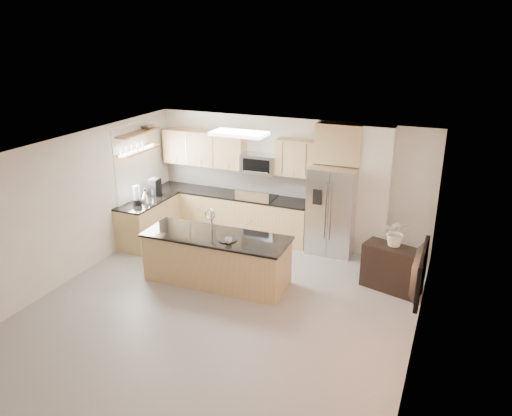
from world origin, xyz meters
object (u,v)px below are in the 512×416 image
at_px(microwave, 260,164).
at_px(platter, 227,240).
at_px(refrigerator, 333,210).
at_px(island, 217,258).
at_px(coffee_maker, 155,187).
at_px(bowl, 148,126).
at_px(flower_vase, 397,226).
at_px(credenza, 392,268).
at_px(blender, 137,197).
at_px(kettle, 145,196).
at_px(television, 413,271).
at_px(cup, 229,241).
at_px(range, 257,217).

relative_size(microwave, platter, 2.28).
height_order(refrigerator, island, refrigerator).
height_order(coffee_maker, bowl, bowl).
bearing_deg(flower_vase, platter, -157.82).
distance_m(credenza, flower_vase, 0.77).
height_order(microwave, coffee_maker, microwave).
relative_size(blender, coffee_maker, 1.12).
bearing_deg(flower_vase, kettle, -179.64).
relative_size(credenza, coffee_maker, 2.76).
distance_m(flower_vase, television, 2.03).
relative_size(credenza, cup, 8.26).
distance_m(credenza, platter, 2.90).
bearing_deg(flower_vase, island, -161.44).
distance_m(island, kettle, 2.41).
relative_size(blender, bowl, 1.05).
relative_size(range, microwave, 1.50).
distance_m(refrigerator, platter, 2.54).
xyz_separation_m(credenza, television, (0.46, -1.90, 0.95)).
bearing_deg(platter, cup, -54.45).
distance_m(refrigerator, cup, 2.60).
bearing_deg(television, island, 73.92).
distance_m(platter, television, 3.28).
bearing_deg(credenza, refrigerator, 155.31).
height_order(range, flower_vase, flower_vase).
xyz_separation_m(flower_vase, television, (0.46, -1.97, 0.18)).
bearing_deg(island, blender, 159.62).
height_order(credenza, platter, platter).
relative_size(cup, bowl, 0.31).
relative_size(microwave, bowl, 1.95).
bearing_deg(microwave, credenza, -23.81).
distance_m(microwave, kettle, 2.48).
xyz_separation_m(range, microwave, (0.00, 0.12, 1.16)).
relative_size(credenza, platter, 3.03).
height_order(blender, coffee_maker, blender).
xyz_separation_m(microwave, refrigerator, (1.66, -0.17, -0.74)).
bearing_deg(microwave, kettle, -147.14).
relative_size(island, cup, 21.43).
xyz_separation_m(refrigerator, flower_vase, (1.39, -1.11, 0.28)).
xyz_separation_m(island, bowl, (-2.36, 1.55, 1.93)).
relative_size(cup, kettle, 0.43).
bearing_deg(kettle, blender, -103.80).
height_order(microwave, refrigerator, microwave).
height_order(refrigerator, television, refrigerator).
height_order(refrigerator, flower_vase, refrigerator).
relative_size(cup, platter, 0.37).
relative_size(platter, television, 0.31).
bearing_deg(kettle, bowl, 110.70).
distance_m(range, cup, 2.44).
bearing_deg(coffee_maker, cup, -32.68).
relative_size(kettle, television, 0.27).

